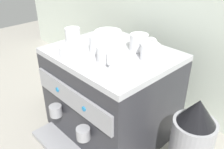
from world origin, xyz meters
The scene contains 12 objects.
ground_plane centered at (0.00, 0.00, 0.00)m, with size 4.00×4.00×0.00m, color #9E998E.
tiled_backsplash_wall centered at (0.00, 0.38, 0.57)m, with size 2.80×0.03×1.14m, color silver.
espresso_machine centered at (0.00, 0.00, 0.21)m, with size 0.53×0.55×0.42m.
ceramic_cup_0 centered at (-0.04, -0.04, 0.46)m, with size 0.09×0.12×0.07m.
ceramic_cup_1 centered at (0.06, -0.08, 0.45)m, with size 0.10×0.09×0.06m.
ceramic_cup_2 centered at (0.16, 0.06, 0.45)m, with size 0.11×0.08×0.07m.
ceramic_cup_3 centered at (0.07, 0.10, 0.46)m, with size 0.11×0.09×0.07m.
ceramic_cup_4 centered at (-0.19, -0.07, 0.46)m, with size 0.11×0.07×0.08m.
ceramic_bowl_0 centered at (-0.10, -0.14, 0.44)m, with size 0.09×0.09×0.03m.
ceramic_bowl_1 centered at (-0.13, 0.09, 0.44)m, with size 0.13×0.13×0.04m.
coffee_grinder centered at (0.42, 0.02, 0.18)m, with size 0.16×0.16×0.37m.
milk_pitcher centered at (-0.44, -0.05, 0.07)m, with size 0.08×0.08×0.14m, color #B7B7BC.
Camera 1 is at (0.69, -0.66, 0.84)m, focal length 38.58 mm.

